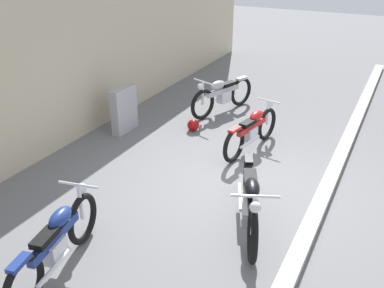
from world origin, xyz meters
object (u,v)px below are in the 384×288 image
(helmet, at_px, (193,125))
(motorcycle_blue, at_px, (56,243))
(stone_marker, at_px, (124,110))
(motorcycle_silver, at_px, (222,95))
(motorcycle_black, at_px, (250,199))
(motorcycle_red, at_px, (252,130))

(helmet, distance_m, motorcycle_blue, 4.86)
(stone_marker, distance_m, motorcycle_silver, 2.51)
(stone_marker, relative_size, motorcycle_black, 0.48)
(motorcycle_red, bearing_deg, motorcycle_silver, 50.26)
(motorcycle_black, bearing_deg, motorcycle_red, 176.17)
(stone_marker, bearing_deg, motorcycle_silver, -35.76)
(stone_marker, xyz_separation_m, motorcycle_red, (0.39, -2.83, -0.07))
(motorcycle_red, relative_size, motorcycle_silver, 0.98)
(motorcycle_black, bearing_deg, helmet, -163.07)
(motorcycle_black, distance_m, motorcycle_red, 2.64)
(helmet, xyz_separation_m, motorcycle_black, (-2.80, -2.34, 0.35))
(motorcycle_black, relative_size, motorcycle_silver, 1.04)
(stone_marker, relative_size, motorcycle_blue, 0.49)
(motorcycle_red, distance_m, motorcycle_silver, 2.14)
(motorcycle_black, bearing_deg, motorcycle_silver, -174.68)
(stone_marker, bearing_deg, motorcycle_blue, -155.98)
(stone_marker, xyz_separation_m, motorcycle_silver, (2.04, -1.47, -0.05))
(stone_marker, xyz_separation_m, motorcycle_blue, (-4.13, -1.84, -0.05))
(motorcycle_black, xyz_separation_m, motorcycle_blue, (-2.02, 1.86, -0.03))
(helmet, xyz_separation_m, motorcycle_silver, (1.34, -0.11, 0.32))
(motorcycle_black, relative_size, motorcycle_blue, 1.01)
(helmet, relative_size, motorcycle_blue, 0.13)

